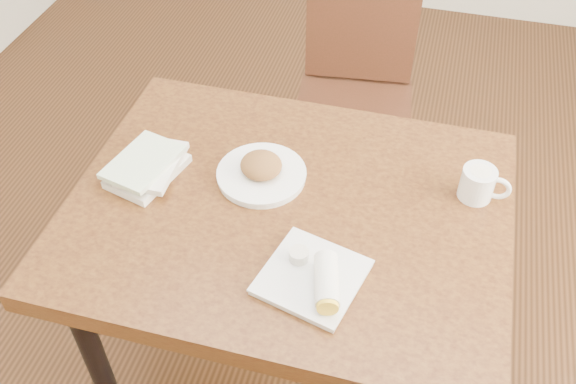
% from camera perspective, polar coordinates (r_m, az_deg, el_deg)
% --- Properties ---
extents(ground, '(4.00, 5.00, 0.01)m').
position_cam_1_polar(ground, '(2.24, 0.00, -14.74)').
color(ground, '#472814').
rests_on(ground, ground).
extents(table, '(1.12, 0.88, 0.75)m').
position_cam_1_polar(table, '(1.70, 0.00, -3.22)').
color(table, brown).
rests_on(table, ground).
extents(chair_far, '(0.47, 0.47, 0.95)m').
position_cam_1_polar(chair_far, '(2.41, 6.08, 9.65)').
color(chair_far, '#411E12').
rests_on(chair_far, ground).
extents(plate_scone, '(0.24, 0.24, 0.08)m').
position_cam_1_polar(plate_scone, '(1.69, -2.38, 1.86)').
color(plate_scone, white).
rests_on(plate_scone, table).
extents(coffee_mug, '(0.13, 0.09, 0.09)m').
position_cam_1_polar(coffee_mug, '(1.70, 16.62, 0.75)').
color(coffee_mug, white).
rests_on(coffee_mug, table).
extents(plate_burrito, '(0.26, 0.26, 0.07)m').
position_cam_1_polar(plate_burrito, '(1.46, 2.52, -7.64)').
color(plate_burrito, white).
rests_on(plate_burrito, table).
extents(book_stack, '(0.19, 0.24, 0.05)m').
position_cam_1_polar(book_stack, '(1.74, -12.36, 2.22)').
color(book_stack, white).
rests_on(book_stack, table).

